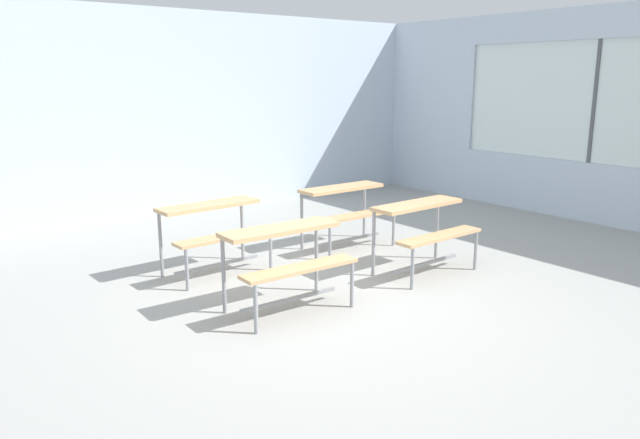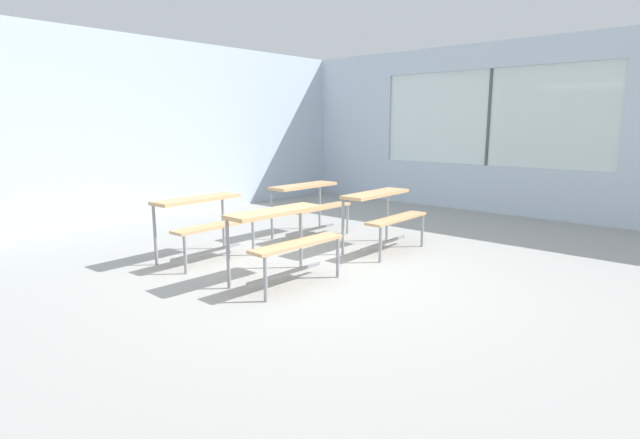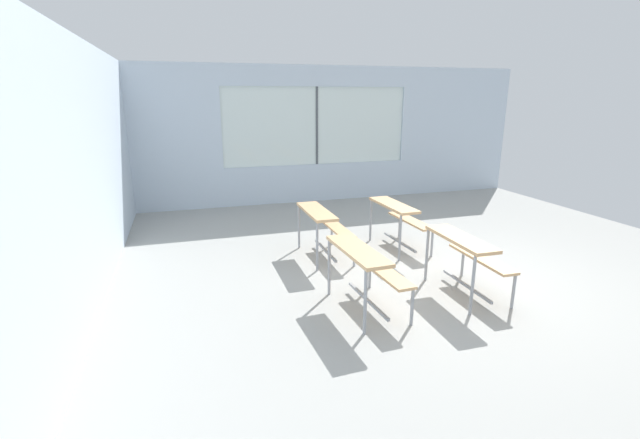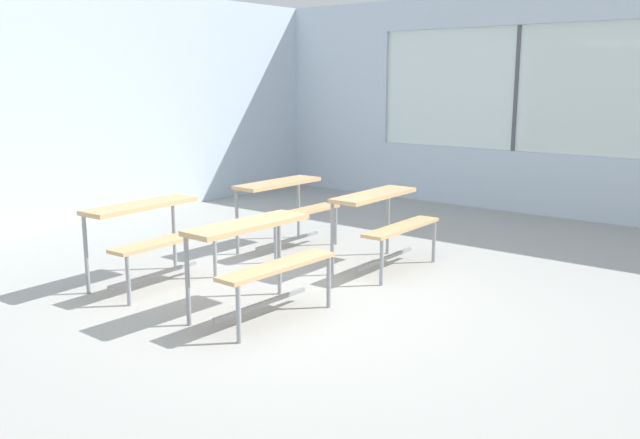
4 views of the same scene
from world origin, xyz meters
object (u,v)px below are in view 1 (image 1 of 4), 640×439
(desk_bench_r0c0, at_px, (287,249))
(desk_bench_r1c0, at_px, (214,222))
(desk_bench_r0c1, at_px, (425,221))
(desk_bench_r1c1, at_px, (347,202))

(desk_bench_r0c0, relative_size, desk_bench_r1c0, 0.99)
(desk_bench_r1c0, bearing_deg, desk_bench_r0c0, -92.01)
(desk_bench_r1c0, bearing_deg, desk_bench_r0c1, -39.24)
(desk_bench_r0c0, xyz_separation_m, desk_bench_r0c1, (1.76, 0.01, 0.00))
(desk_bench_r0c1, relative_size, desk_bench_r1c0, 0.99)
(desk_bench_r0c0, height_order, desk_bench_r1c1, same)
(desk_bench_r0c1, xyz_separation_m, desk_bench_r1c0, (-1.78, 1.31, 0.00))
(desk_bench_r1c0, height_order, desk_bench_r1c1, same)
(desk_bench_r0c0, height_order, desk_bench_r1c0, same)
(desk_bench_r1c0, relative_size, desk_bench_r1c1, 1.02)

